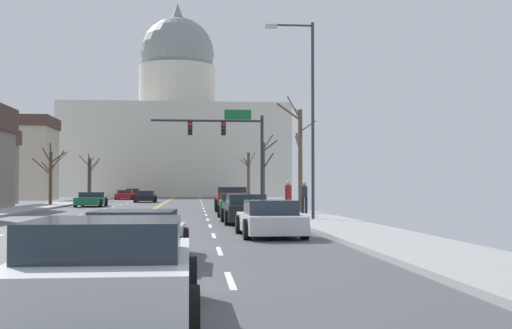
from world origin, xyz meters
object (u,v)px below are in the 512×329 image
(pedestrian_01, at_px, (304,196))
(street_lamp_right, at_px, (307,104))
(sedan_oncoming_02, at_px, (125,195))
(sedan_oncoming_00, at_px, (91,200))
(pedestrian_00, at_px, (288,196))
(sedan_oncoming_03, at_px, (133,193))
(signal_gantry, at_px, (231,138))
(bicycle_parked, at_px, (296,210))
(sedan_near_05, at_px, (109,274))
(sedan_near_03, at_px, (270,220))
(pickup_truck_near_00, at_px, (232,200))
(sedan_oncoming_01, at_px, (146,197))
(sedan_near_04, at_px, (137,236))
(sedan_near_01, at_px, (236,205))
(sedan_near_02, at_px, (246,210))

(pedestrian_01, bearing_deg, street_lamp_right, -98.14)
(sedan_oncoming_02, relative_size, pedestrian_01, 2.54)
(sedan_oncoming_00, xyz_separation_m, pedestrian_00, (12.80, -19.56, 0.58))
(street_lamp_right, xyz_separation_m, sedan_oncoming_03, (-13.35, 60.76, -4.76))
(sedan_oncoming_02, height_order, pedestrian_01, pedestrian_01)
(signal_gantry, xyz_separation_m, bicycle_parked, (2.14, -16.22, -4.52))
(sedan_near_05, distance_m, pedestrian_01, 28.88)
(signal_gantry, distance_m, street_lamp_right, 17.32)
(street_lamp_right, height_order, sedan_near_03, street_lamp_right)
(signal_gantry, distance_m, pickup_truck_near_00, 5.58)
(sedan_oncoming_01, bearing_deg, street_lamp_right, -74.89)
(sedan_near_04, bearing_deg, sedan_oncoming_00, 100.03)
(sedan_near_01, relative_size, sedan_near_02, 1.03)
(pickup_truck_near_00, bearing_deg, signal_gantry, 88.33)
(sedan_near_04, distance_m, sedan_oncoming_01, 52.02)
(pickup_truck_near_00, bearing_deg, sedan_near_02, -90.89)
(sedan_oncoming_01, xyz_separation_m, sedan_oncoming_03, (-3.44, 24.06, 0.05))
(sedan_oncoming_01, distance_m, pedestrian_00, 34.24)
(street_lamp_right, xyz_separation_m, pickup_truck_near_00, (-2.64, 13.57, -4.64))
(street_lamp_right, xyz_separation_m, pedestrian_01, (0.89, 6.20, -4.27))
(sedan_oncoming_02, bearing_deg, bicycle_parked, -75.18)
(street_lamp_right, height_order, pickup_truck_near_00, street_lamp_right)
(sedan_near_04, distance_m, sedan_near_05, 6.64)
(sedan_near_02, xyz_separation_m, sedan_near_03, (0.23, -7.42, -0.05))
(sedan_near_03, height_order, pedestrian_00, pedestrian_00)
(sedan_oncoming_02, bearing_deg, sedan_near_01, -76.57)
(sedan_oncoming_03, height_order, bicycle_parked, sedan_oncoming_03)
(sedan_near_01, xyz_separation_m, sedan_near_03, (0.24, -14.44, -0.05))
(street_lamp_right, height_order, sedan_near_01, street_lamp_right)
(sedan_oncoming_00, relative_size, pedestrian_01, 2.76)
(sedan_near_01, distance_m, sedan_oncoming_02, 44.54)
(sedan_near_05, bearing_deg, sedan_oncoming_03, 95.04)
(signal_gantry, bearing_deg, bicycle_parked, -82.49)
(signal_gantry, bearing_deg, street_lamp_right, -81.56)
(sedan_near_02, height_order, sedan_oncoming_01, sedan_near_02)
(sedan_near_01, height_order, sedan_near_03, sedan_near_01)
(sedan_near_05, distance_m, sedan_oncoming_03, 82.91)
(sedan_oncoming_00, bearing_deg, sedan_oncoming_02, 90.19)
(sedan_near_05, height_order, sedan_oncoming_03, sedan_near_05)
(street_lamp_right, xyz_separation_m, bicycle_parked, (-0.40, 0.90, -4.86))
(sedan_near_01, bearing_deg, pickup_truck_near_00, 88.27)
(signal_gantry, height_order, sedan_oncoming_01, signal_gantry)
(sedan_near_05, height_order, sedan_oncoming_01, sedan_near_05)
(sedan_near_03, xyz_separation_m, bicycle_parked, (2.24, 9.32, -0.05))
(sedan_oncoming_01, relative_size, sedan_oncoming_03, 0.93)
(signal_gantry, bearing_deg, sedan_oncoming_00, 149.39)
(street_lamp_right, distance_m, sedan_oncoming_01, 38.32)
(pickup_truck_near_00, xyz_separation_m, sedan_near_05, (-3.42, -35.40, -0.11))
(sedan_near_04, height_order, sedan_oncoming_01, sedan_oncoming_01)
(sedan_near_04, relative_size, sedan_oncoming_02, 1.04)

